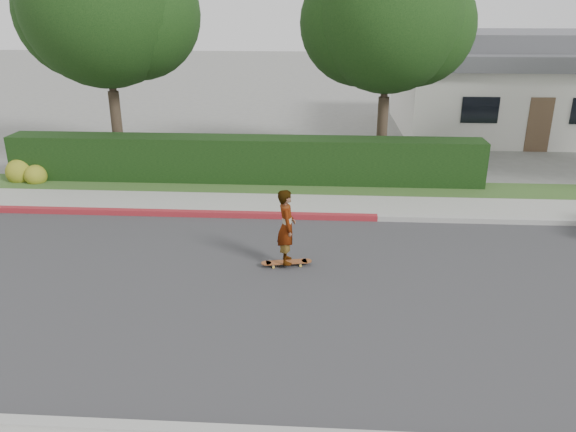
% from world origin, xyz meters
% --- Properties ---
extents(ground, '(120.00, 120.00, 0.00)m').
position_xyz_m(ground, '(0.00, 0.00, 0.00)').
color(ground, slate).
rests_on(ground, ground).
extents(road, '(60.00, 8.00, 0.01)m').
position_xyz_m(road, '(0.00, 0.00, 0.01)').
color(road, '#2D2D30').
rests_on(road, ground).
extents(curb_far, '(60.00, 0.20, 0.15)m').
position_xyz_m(curb_far, '(0.00, 4.10, 0.07)').
color(curb_far, '#9E9E99').
rests_on(curb_far, ground).
extents(curb_red_section, '(12.00, 0.21, 0.15)m').
position_xyz_m(curb_red_section, '(-5.00, 4.10, 0.08)').
color(curb_red_section, maroon).
rests_on(curb_red_section, ground).
extents(sidewalk_far, '(60.00, 1.60, 0.12)m').
position_xyz_m(sidewalk_far, '(0.00, 5.00, 0.06)').
color(sidewalk_far, gray).
rests_on(sidewalk_far, ground).
extents(planting_strip, '(60.00, 1.60, 0.10)m').
position_xyz_m(planting_strip, '(0.00, 6.60, 0.05)').
color(planting_strip, '#2D4C1E').
rests_on(planting_strip, ground).
extents(hedge, '(15.00, 1.00, 1.50)m').
position_xyz_m(hedge, '(-3.00, 7.20, 0.75)').
color(hedge, black).
rests_on(hedge, ground).
extents(flowering_shrub, '(1.40, 1.00, 0.90)m').
position_xyz_m(flowering_shrub, '(-10.01, 6.74, 0.33)').
color(flowering_shrub, '#2D4C19').
rests_on(flowering_shrub, ground).
extents(tree_left, '(5.99, 5.21, 8.00)m').
position_xyz_m(tree_left, '(-7.51, 8.69, 5.26)').
color(tree_left, '#33261C').
rests_on(tree_left, ground).
extents(tree_center, '(5.66, 4.84, 7.44)m').
position_xyz_m(tree_center, '(1.49, 9.19, 4.90)').
color(tree_center, '#33261C').
rests_on(tree_center, ground).
extents(house, '(10.60, 8.60, 4.30)m').
position_xyz_m(house, '(8.00, 16.00, 2.10)').
color(house, beige).
rests_on(house, ground).
extents(skateboard, '(1.14, 0.43, 0.10)m').
position_xyz_m(skateboard, '(-1.24, 1.17, 0.10)').
color(skateboard, gold).
rests_on(skateboard, ground).
extents(skateboarder, '(0.48, 0.66, 1.66)m').
position_xyz_m(skateboarder, '(-1.24, 1.17, 0.94)').
color(skateboarder, white).
rests_on(skateboarder, skateboard).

